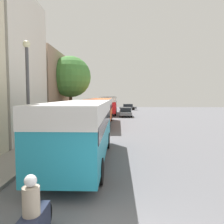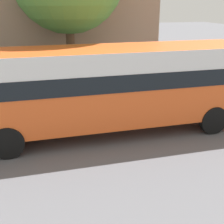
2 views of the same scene
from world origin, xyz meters
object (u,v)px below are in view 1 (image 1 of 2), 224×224
(bus_third_in_line, at_px, (109,103))
(car_far_curb, at_px, (125,112))
(pedestrian_near_curb, at_px, (45,129))
(bus_following, at_px, (100,108))
(car_crossing, at_px, (128,107))
(bus_lead, at_px, (82,123))
(motorcycle_behind_lead, at_px, (33,222))

(bus_third_in_line, relative_size, car_far_curb, 2.36)
(bus_third_in_line, height_order, pedestrian_near_curb, bus_third_in_line)
(bus_following, bearing_deg, car_far_curb, 72.19)
(bus_third_in_line, relative_size, car_crossing, 2.71)
(bus_lead, height_order, car_crossing, bus_lead)
(motorcycle_behind_lead, bearing_deg, car_far_curb, 84.62)
(car_crossing, bearing_deg, bus_lead, 174.36)
(pedestrian_near_curb, bearing_deg, bus_lead, -50.15)
(car_crossing, bearing_deg, bus_third_in_line, 162.04)
(bus_lead, relative_size, bus_following, 0.81)
(motorcycle_behind_lead, xyz_separation_m, car_far_curb, (2.87, 30.52, 0.08))
(bus_lead, xyz_separation_m, bus_following, (-0.28, 14.14, -0.03))
(bus_following, height_order, pedestrian_near_curb, bus_following)
(bus_third_in_line, distance_m, motorcycle_behind_lead, 35.05)
(motorcycle_behind_lead, xyz_separation_m, car_crossing, (3.96, 46.98, 0.05))
(car_crossing, relative_size, pedestrian_near_curb, 2.18)
(motorcycle_behind_lead, bearing_deg, bus_third_in_line, 89.86)
(motorcycle_behind_lead, relative_size, pedestrian_near_curb, 1.23)
(bus_following, distance_m, bus_third_in_line, 14.43)
(bus_lead, xyz_separation_m, car_far_curb, (2.91, 24.07, -1.22))
(bus_lead, distance_m, motorcycle_behind_lead, 6.58)
(motorcycle_behind_lead, bearing_deg, bus_following, 90.88)
(bus_third_in_line, relative_size, pedestrian_near_curb, 5.90)
(car_crossing, distance_m, car_far_curb, 16.50)
(car_crossing, bearing_deg, pedestrian_near_curb, 168.86)
(bus_lead, height_order, bus_following, bus_lead)
(car_crossing, bearing_deg, car_far_curb, 176.21)
(bus_lead, distance_m, bus_following, 14.15)
(bus_following, distance_m, motorcycle_behind_lead, 20.64)
(bus_lead, relative_size, motorcycle_behind_lead, 4.08)
(car_crossing, xyz_separation_m, pedestrian_near_curb, (-7.22, -36.68, 0.36))
(car_crossing, bearing_deg, motorcycle_behind_lead, 175.18)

